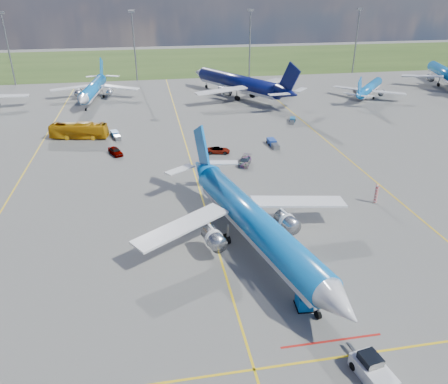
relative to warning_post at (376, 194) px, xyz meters
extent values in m
plane|color=#525250|center=(-26.00, -8.00, -1.50)|extent=(400.00, 400.00, 0.00)
cube|color=#2D4719|center=(-26.00, 142.00, -1.50)|extent=(400.00, 80.00, 0.01)
cube|color=gold|center=(-26.00, 22.00, -1.49)|extent=(0.25, 160.00, 0.02)
cube|color=gold|center=(-26.00, -28.00, -1.49)|extent=(60.00, 0.25, 0.02)
cube|color=gold|center=(-56.00, 32.00, -1.49)|extent=(0.25, 120.00, 0.02)
cube|color=gold|center=(4.00, 32.00, -1.49)|extent=(0.25, 120.00, 0.02)
cube|color=#A5140F|center=(-18.00, -26.00, -1.49)|extent=(10.00, 0.25, 0.02)
cylinder|color=slate|center=(-76.00, 102.00, 9.50)|extent=(0.50, 0.50, 22.00)
cube|color=slate|center=(-76.00, 102.00, 20.80)|extent=(2.20, 0.50, 0.80)
cylinder|color=slate|center=(-36.00, 102.00, 9.50)|extent=(0.50, 0.50, 22.00)
cube|color=slate|center=(-36.00, 102.00, 20.80)|extent=(2.20, 0.50, 0.80)
cylinder|color=slate|center=(4.00, 102.00, 9.50)|extent=(0.50, 0.50, 22.00)
cube|color=slate|center=(4.00, 102.00, 20.80)|extent=(2.20, 0.50, 0.80)
cylinder|color=slate|center=(44.00, 102.00, 9.50)|extent=(0.50, 0.50, 22.00)
cube|color=slate|center=(44.00, 102.00, 20.80)|extent=(2.20, 0.50, 0.80)
cylinder|color=red|center=(0.00, 0.00, 0.00)|extent=(0.50, 0.50, 3.00)
cube|color=silver|center=(-16.27, -30.68, -0.86)|extent=(2.83, 4.46, 1.29)
cube|color=black|center=(-16.37, -30.10, 0.03)|extent=(1.86, 2.02, 0.89)
cube|color=slate|center=(-16.70, -28.15, -0.96)|extent=(0.64, 2.38, 0.20)
cube|color=blue|center=(-18.95, -20.93, -0.74)|extent=(1.66, 2.00, 1.51)
imported|color=#BF810B|center=(-48.37, 40.26, 0.23)|extent=(12.72, 5.27, 3.45)
imported|color=#999999|center=(-40.21, 28.47, -0.75)|extent=(3.47, 4.75, 1.50)
imported|color=#999999|center=(-20.10, 25.78, -0.87)|extent=(4.88, 2.95, 1.27)
imported|color=#999999|center=(-16.29, 18.92, -0.80)|extent=(3.65, 5.20, 1.40)
cube|color=#193C9A|center=(-8.27, 29.01, -0.92)|extent=(1.51, 2.74, 1.15)
cube|color=slate|center=(-8.23, 26.29, -1.03)|extent=(1.29, 2.11, 0.94)
cube|color=#194E99|center=(-40.90, 40.44, -0.94)|extent=(2.04, 2.92, 1.12)
cube|color=slate|center=(-40.24, 37.88, -1.04)|extent=(1.69, 2.28, 0.92)
cube|color=#1A659E|center=(1.43, 44.46, -1.03)|extent=(1.97, 2.53, 0.95)
cube|color=slate|center=(0.58, 42.39, -1.11)|extent=(1.61, 1.99, 0.78)
camera|label=1|loc=(-33.52, -54.80, 29.03)|focal=35.00mm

